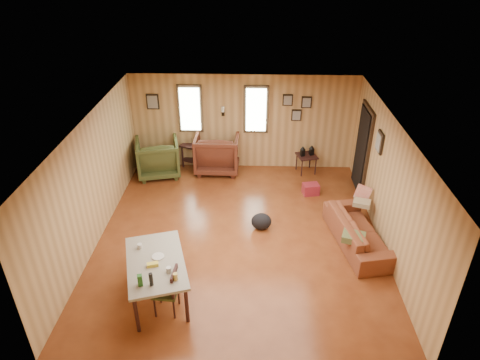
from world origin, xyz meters
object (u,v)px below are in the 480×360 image
object	(u,v)px
sofa	(359,227)
side_table	(307,154)
recliner_green	(158,156)
end_table	(195,150)
recliner_brown	(217,150)
dining_table	(156,265)

from	to	relation	value
sofa	side_table	bearing A→B (deg)	2.83
sofa	side_table	xyz separation A→B (m)	(-0.71, 2.88, 0.12)
recliner_green	side_table	bearing A→B (deg)	170.14
end_table	recliner_brown	bearing A→B (deg)	-20.91
end_table	side_table	world-z (taller)	end_table
end_table	side_table	xyz separation A→B (m)	(2.82, -0.27, 0.07)
recliner_brown	side_table	distance (m)	2.23
sofa	recliner_brown	size ratio (longest dim) A/B	1.77
recliner_green	side_table	world-z (taller)	recliner_green
side_table	dining_table	bearing A→B (deg)	-122.64
sofa	end_table	xyz separation A→B (m)	(-3.53, 3.14, 0.05)
end_table	recliner_green	bearing A→B (deg)	-149.88
side_table	dining_table	size ratio (longest dim) A/B	0.44
sofa	dining_table	world-z (taller)	dining_table
recliner_brown	side_table	xyz separation A→B (m)	(2.23, -0.04, -0.05)
recliner_brown	end_table	bearing A→B (deg)	-19.94
recliner_brown	recliner_green	distance (m)	1.47
recliner_green	sofa	bearing A→B (deg)	135.45
recliner_brown	side_table	bearing A→B (deg)	179.90
recliner_brown	end_table	world-z (taller)	recliner_brown
recliner_green	dining_table	distance (m)	4.28
recliner_brown	recliner_green	world-z (taller)	recliner_brown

